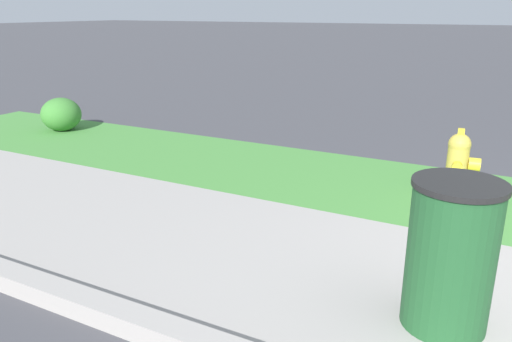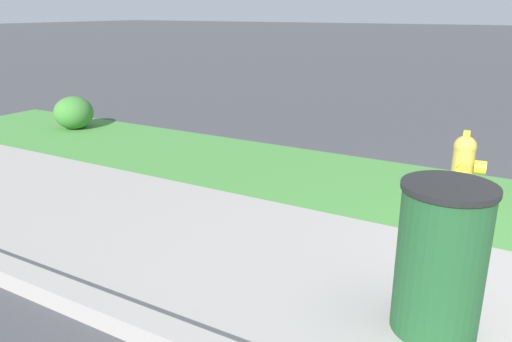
# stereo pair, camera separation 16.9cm
# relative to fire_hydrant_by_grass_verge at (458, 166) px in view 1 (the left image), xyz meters

# --- Properties ---
(fire_hydrant_by_grass_verge) EXTENTS (0.35, 0.38, 0.65)m
(fire_hydrant_by_grass_verge) POSITION_rel_fire_hydrant_by_grass_verge_xyz_m (0.00, 0.00, 0.00)
(fire_hydrant_by_grass_verge) COLOR gold
(fire_hydrant_by_grass_verge) RESTS_ON ground
(trash_bin) EXTENTS (0.48, 0.48, 0.84)m
(trash_bin) POSITION_rel_fire_hydrant_by_grass_verge_xyz_m (0.19, -2.12, 0.11)
(trash_bin) COLOR #1E5128
(trash_bin) RESTS_ON ground
(shrub_bush_mid_verge) EXTENTS (0.55, 0.55, 0.47)m
(shrub_bush_mid_verge) POSITION_rel_fire_hydrant_by_grass_verge_xyz_m (-5.34, 0.23, -0.07)
(shrub_bush_mid_verge) COLOR #3D7F33
(shrub_bush_mid_verge) RESTS_ON ground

